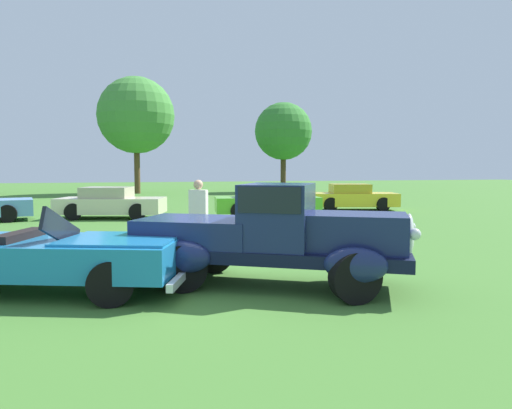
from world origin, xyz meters
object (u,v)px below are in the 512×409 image
show_car_yellow (352,197)px  show_car_lime (266,202)px  show_car_cream (110,203)px  neighbor_convertible (53,255)px  spectator_near_truck (199,214)px  feature_pickup_truck (273,234)px

show_car_yellow → show_car_lime: bearing=-158.6°
show_car_lime → show_car_cream: bearing=171.0°
show_car_cream → show_car_yellow: size_ratio=1.02×
show_car_yellow → neighbor_convertible: bearing=-132.7°
neighbor_convertible → spectator_near_truck: 3.90m
feature_pickup_truck → show_car_yellow: 14.87m
neighbor_convertible → spectator_near_truck: size_ratio=2.78×
spectator_near_truck → show_car_yellow: bearing=47.7°
feature_pickup_truck → show_car_lime: bearing=74.5°
spectator_near_truck → feature_pickup_truck: bearing=-77.1°
feature_pickup_truck → show_car_lime: size_ratio=1.07×
neighbor_convertible → show_car_cream: 11.26m
show_car_cream → spectator_near_truck: 8.77m
neighbor_convertible → spectator_near_truck: (2.70, 2.80, 0.33)m
show_car_lime → show_car_yellow: (4.71, 1.85, -0.00)m
feature_pickup_truck → show_car_yellow: (7.72, 12.71, -0.27)m
neighbor_convertible → show_car_lime: 12.16m
show_car_lime → spectator_near_truck: 8.40m
feature_pickup_truck → show_car_lime: 11.27m
show_car_yellow → spectator_near_truck: size_ratio=2.52×
show_car_yellow → feature_pickup_truck: bearing=-121.3°
neighbor_convertible → show_car_cream: neighbor_convertible is taller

